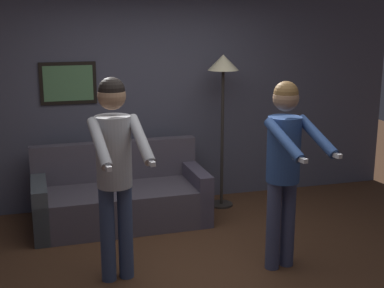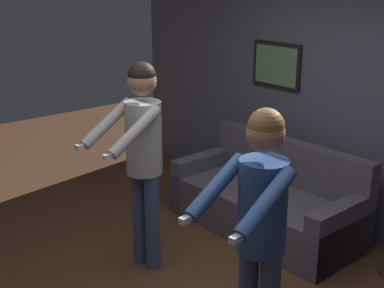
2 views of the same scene
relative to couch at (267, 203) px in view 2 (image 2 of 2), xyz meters
name	(u,v)px [view 2 (image 2 of 2)]	position (x,y,z in m)	size (l,w,h in m)	color
back_wall_assembly	(356,102)	(0.48, 0.63, 1.02)	(6.40, 0.09, 2.60)	#555567
couch	(267,203)	(0.00, 0.00, 0.00)	(1.91, 0.88, 0.87)	#564E59
person_standing_left	(142,146)	(-0.22, -1.33, 0.82)	(0.49, 0.71, 1.79)	#3E4E76
person_standing_right	(260,218)	(1.26, -1.51, 0.78)	(0.51, 0.72, 1.73)	#444B71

